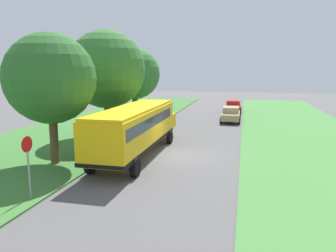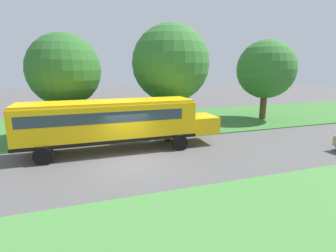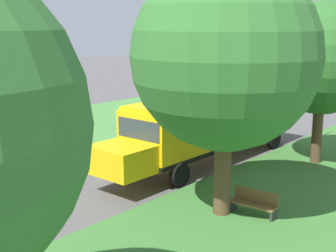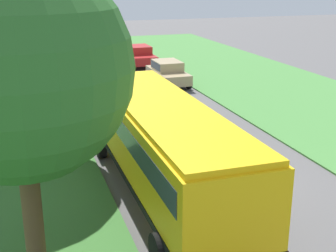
{
  "view_description": "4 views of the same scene",
  "coord_description": "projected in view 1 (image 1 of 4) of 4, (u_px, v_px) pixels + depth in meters",
  "views": [
    {
      "loc": [
        4.1,
        -19.87,
        5.48
      ],
      "look_at": [
        -0.54,
        0.04,
        1.9
      ],
      "focal_mm": 35.0,
      "sensor_mm": 36.0,
      "label": 1
    },
    {
      "loc": [
        13.61,
        -2.49,
        5.17
      ],
      "look_at": [
        -1.19,
        2.53,
        1.64
      ],
      "focal_mm": 28.0,
      "sensor_mm": 36.0,
      "label": 2
    },
    {
      "loc": [
        -15.04,
        17.24,
        6.42
      ],
      "look_at": [
        -1.35,
        1.29,
        1.85
      ],
      "focal_mm": 50.0,
      "sensor_mm": 36.0,
      "label": 3
    },
    {
      "loc": [
        -6.52,
        -13.91,
        6.87
      ],
      "look_at": [
        -0.99,
        3.03,
        1.1
      ],
      "focal_mm": 50.0,
      "sensor_mm": 36.0,
      "label": 4
    }
  ],
  "objects": [
    {
      "name": "ground_plane",
      "position": [
        176.0,
        156.0,
        20.93
      ],
      "size": [
        120.0,
        120.0,
        0.0
      ],
      "primitive_type": "plane",
      "color": "#565454"
    },
    {
      "name": "car_tan_nearest",
      "position": [
        231.0,
        113.0,
        34.28
      ],
      "size": [
        2.02,
        4.4,
        1.56
      ],
      "color": "tan",
      "rests_on": "ground"
    },
    {
      "name": "car_red_middle",
      "position": [
        233.0,
        106.0,
        41.22
      ],
      "size": [
        2.02,
        4.4,
        1.56
      ],
      "color": "#B21E1E",
      "rests_on": "ground"
    },
    {
      "name": "grass_verge",
      "position": [
        38.0,
        147.0,
        23.15
      ],
      "size": [
        12.0,
        80.0,
        0.08
      ],
      "primitive_type": "cube",
      "color": "#3D7533",
      "rests_on": "ground"
    },
    {
      "name": "park_bench",
      "position": [
        95.0,
        132.0,
        26.33
      ],
      "size": [
        1.64,
        0.64,
        0.92
      ],
      "color": "brown",
      "rests_on": "ground"
    },
    {
      "name": "grass_far_side",
      "position": [
        328.0,
        164.0,
        18.91
      ],
      "size": [
        10.0,
        80.0,
        0.07
      ],
      "primitive_type": "cube",
      "color": "#47843D",
      "rests_on": "ground"
    },
    {
      "name": "oak_tree_roadside_mid",
      "position": [
        109.0,
        69.0,
        25.98
      ],
      "size": [
        6.16,
        6.16,
        8.52
      ],
      "color": "brown",
      "rests_on": "ground"
    },
    {
      "name": "oak_tree_far_end",
      "position": [
        133.0,
        74.0,
        35.89
      ],
      "size": [
        5.57,
        5.57,
        7.74
      ],
      "color": "brown",
      "rests_on": "ground"
    },
    {
      "name": "school_bus",
      "position": [
        136.0,
        126.0,
        20.56
      ],
      "size": [
        2.85,
        12.42,
        3.16
      ],
      "color": "yellow",
      "rests_on": "ground"
    },
    {
      "name": "oak_tree_beside_bus",
      "position": [
        50.0,
        79.0,
        18.41
      ],
      "size": [
        5.09,
        5.09,
        7.49
      ],
      "color": "brown",
      "rests_on": "ground"
    },
    {
      "name": "stop_sign",
      "position": [
        28.0,
        160.0,
        13.66
      ],
      "size": [
        0.08,
        0.68,
        2.74
      ],
      "color": "gray",
      "rests_on": "ground"
    }
  ]
}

